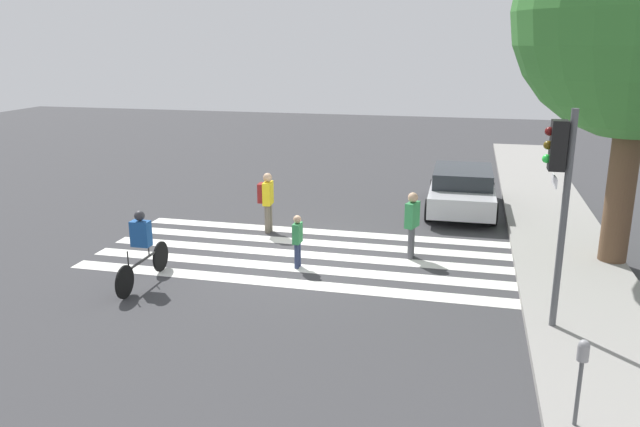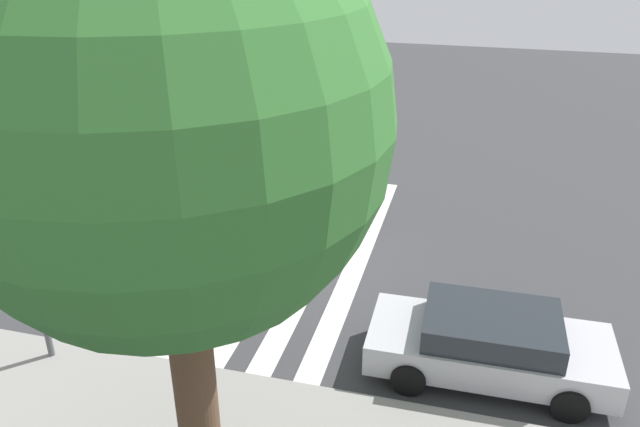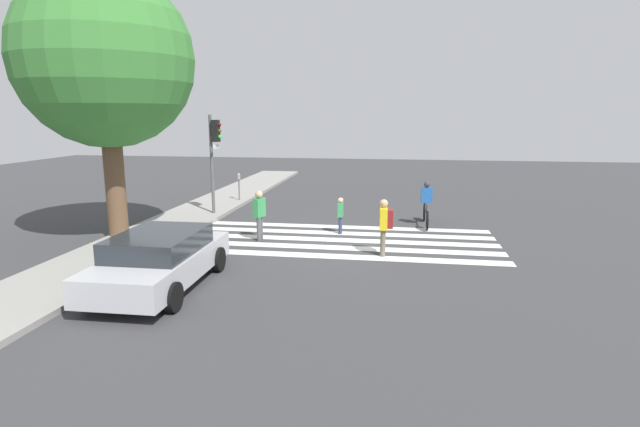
{
  "view_description": "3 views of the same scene",
  "coord_description": "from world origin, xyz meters",
  "px_view_note": "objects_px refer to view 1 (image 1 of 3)",
  "views": [
    {
      "loc": [
        14.0,
        3.79,
        5.06
      ],
      "look_at": [
        0.89,
        0.64,
        1.33
      ],
      "focal_mm": 35.0,
      "sensor_mm": 36.0,
      "label": 1
    },
    {
      "loc": [
        -4.46,
        13.55,
        7.83
      ],
      "look_at": [
        -0.91,
        0.03,
        1.16
      ],
      "focal_mm": 35.0,
      "sensor_mm": 36.0,
      "label": 2
    },
    {
      "loc": [
        -15.63,
        -1.73,
        4.02
      ],
      "look_at": [
        -0.96,
        0.53,
        1.06
      ],
      "focal_mm": 28.0,
      "sensor_mm": 36.0,
      "label": 3
    }
  ],
  "objects_px": {
    "pedestrian_adult_blue_shirt": "(267,198)",
    "pedestrian_adult_yellow_jacket": "(297,238)",
    "car_parked_far_curb": "(462,189)",
    "parking_meter": "(582,365)",
    "pedestrian_adult_tall_backpack": "(412,221)",
    "traffic_light": "(559,180)",
    "cyclist_far_lane": "(142,245)"
  },
  "relations": [
    {
      "from": "traffic_light",
      "to": "pedestrian_adult_tall_backpack",
      "type": "xyz_separation_m",
      "value": [
        -3.45,
        -2.73,
        -1.89
      ]
    },
    {
      "from": "car_parked_far_curb",
      "to": "parking_meter",
      "type": "bearing_deg",
      "value": 7.95
    },
    {
      "from": "traffic_light",
      "to": "pedestrian_adult_blue_shirt",
      "type": "bearing_deg",
      "value": -124.52
    },
    {
      "from": "pedestrian_adult_blue_shirt",
      "to": "pedestrian_adult_tall_backpack",
      "type": "xyz_separation_m",
      "value": [
        1.2,
        4.03,
        -0.05
      ]
    },
    {
      "from": "pedestrian_adult_blue_shirt",
      "to": "pedestrian_adult_yellow_jacket",
      "type": "distance_m",
      "value": 2.95
    },
    {
      "from": "traffic_light",
      "to": "pedestrian_adult_blue_shirt",
      "type": "relative_size",
      "value": 2.43
    },
    {
      "from": "pedestrian_adult_tall_backpack",
      "to": "car_parked_far_curb",
      "type": "xyz_separation_m",
      "value": [
        -4.73,
        1.09,
        -0.22
      ]
    },
    {
      "from": "pedestrian_adult_yellow_jacket",
      "to": "parking_meter",
      "type": "bearing_deg",
      "value": 46.57
    },
    {
      "from": "parking_meter",
      "to": "car_parked_far_curb",
      "type": "xyz_separation_m",
      "value": [
        -11.29,
        -1.71,
        -0.33
      ]
    },
    {
      "from": "parking_meter",
      "to": "pedestrian_adult_yellow_jacket",
      "type": "relative_size",
      "value": 1.1
    },
    {
      "from": "cyclist_far_lane",
      "to": "car_parked_far_curb",
      "type": "relative_size",
      "value": 0.51
    },
    {
      "from": "pedestrian_adult_tall_backpack",
      "to": "cyclist_far_lane",
      "type": "relative_size",
      "value": 0.71
    },
    {
      "from": "pedestrian_adult_yellow_jacket",
      "to": "cyclist_far_lane",
      "type": "relative_size",
      "value": 0.55
    },
    {
      "from": "pedestrian_adult_blue_shirt",
      "to": "pedestrian_adult_yellow_jacket",
      "type": "xyz_separation_m",
      "value": [
        2.49,
        1.55,
        -0.26
      ]
    },
    {
      "from": "traffic_light",
      "to": "pedestrian_adult_yellow_jacket",
      "type": "distance_m",
      "value": 6.01
    },
    {
      "from": "pedestrian_adult_tall_backpack",
      "to": "car_parked_far_curb",
      "type": "distance_m",
      "value": 4.86
    },
    {
      "from": "pedestrian_adult_blue_shirt",
      "to": "car_parked_far_curb",
      "type": "bearing_deg",
      "value": 120.64
    },
    {
      "from": "pedestrian_adult_blue_shirt",
      "to": "pedestrian_adult_tall_backpack",
      "type": "distance_m",
      "value": 4.21
    },
    {
      "from": "traffic_light",
      "to": "pedestrian_adult_yellow_jacket",
      "type": "height_order",
      "value": "traffic_light"
    },
    {
      "from": "cyclist_far_lane",
      "to": "parking_meter",
      "type": "bearing_deg",
      "value": 65.9
    },
    {
      "from": "pedestrian_adult_blue_shirt",
      "to": "car_parked_far_curb",
      "type": "relative_size",
      "value": 0.37
    },
    {
      "from": "pedestrian_adult_tall_backpack",
      "to": "parking_meter",
      "type": "bearing_deg",
      "value": -138.28
    },
    {
      "from": "pedestrian_adult_yellow_jacket",
      "to": "cyclist_far_lane",
      "type": "bearing_deg",
      "value": -57.8
    },
    {
      "from": "parking_meter",
      "to": "pedestrian_adult_blue_shirt",
      "type": "distance_m",
      "value": 10.34
    },
    {
      "from": "pedestrian_adult_blue_shirt",
      "to": "pedestrian_adult_yellow_jacket",
      "type": "relative_size",
      "value": 1.32
    },
    {
      "from": "parking_meter",
      "to": "cyclist_far_lane",
      "type": "xyz_separation_m",
      "value": [
        -3.52,
        -8.23,
        -0.16
      ]
    },
    {
      "from": "traffic_light",
      "to": "parking_meter",
      "type": "xyz_separation_m",
      "value": [
        3.12,
        0.07,
        -1.78
      ]
    },
    {
      "from": "parking_meter",
      "to": "pedestrian_adult_tall_backpack",
      "type": "distance_m",
      "value": 7.14
    },
    {
      "from": "pedestrian_adult_blue_shirt",
      "to": "car_parked_far_curb",
      "type": "distance_m",
      "value": 6.22
    },
    {
      "from": "pedestrian_adult_yellow_jacket",
      "to": "traffic_light",
      "type": "bearing_deg",
      "value": 69.04
    },
    {
      "from": "pedestrian_adult_yellow_jacket",
      "to": "pedestrian_adult_tall_backpack",
      "type": "relative_size",
      "value": 0.77
    },
    {
      "from": "parking_meter",
      "to": "pedestrian_adult_yellow_jacket",
      "type": "xyz_separation_m",
      "value": [
        -5.27,
        -5.28,
        -0.32
      ]
    }
  ]
}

